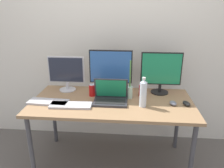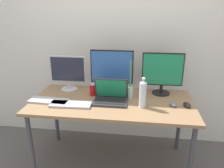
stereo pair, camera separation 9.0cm
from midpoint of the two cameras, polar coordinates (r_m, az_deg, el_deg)
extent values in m
plane|color=#5B5651|center=(2.59, 1.06, -19.51)|extent=(16.00, 16.00, 0.00)
cube|color=silver|center=(2.62, 2.73, 12.25)|extent=(7.00, 0.08, 2.60)
cylinder|color=#424247|center=(2.32, -19.28, -15.26)|extent=(0.04, 0.04, 0.71)
cylinder|color=#424247|center=(2.17, 21.09, -18.11)|extent=(0.04, 0.04, 0.71)
cylinder|color=#424247|center=(2.82, -13.48, -7.92)|extent=(0.04, 0.04, 0.71)
cylinder|color=#424247|center=(2.71, 18.07, -9.67)|extent=(0.04, 0.04, 0.71)
cube|color=#93704C|center=(2.21, 1.18, -4.78)|extent=(1.61, 0.78, 0.03)
cylinder|color=silver|center=(2.53, -10.10, -1.25)|extent=(0.18, 0.18, 0.01)
cylinder|color=silver|center=(2.52, -10.16, -0.24)|extent=(0.03, 0.03, 0.08)
cube|color=silver|center=(2.46, -10.42, 3.87)|extent=(0.40, 0.02, 0.29)
cube|color=#232838|center=(2.45, -10.51, 3.79)|extent=(0.37, 0.01, 0.27)
cylinder|color=black|center=(2.44, 1.01, -1.74)|extent=(0.20, 0.20, 0.01)
cylinder|color=black|center=(2.42, 1.02, -0.63)|extent=(0.03, 0.03, 0.09)
cube|color=black|center=(2.36, 1.05, 4.52)|extent=(0.46, 0.02, 0.36)
cube|color=#3366B2|center=(2.34, 1.02, 4.44)|extent=(0.44, 0.01, 0.34)
cylinder|color=black|center=(2.45, 13.64, -2.27)|extent=(0.19, 0.19, 0.01)
cylinder|color=black|center=(2.43, 13.73, -1.21)|extent=(0.03, 0.03, 0.09)
cube|color=black|center=(2.36, 14.16, 3.73)|extent=(0.43, 0.02, 0.35)
cube|color=#1E8C59|center=(2.35, 14.19, 3.64)|extent=(0.41, 0.01, 0.33)
cube|color=#2D2D33|center=(2.15, 0.74, -4.67)|extent=(0.33, 0.23, 0.02)
cube|color=black|center=(2.13, 0.68, -4.58)|extent=(0.29, 0.12, 0.00)
cube|color=#2D2D33|center=(2.18, 0.99, -1.06)|extent=(0.33, 0.08, 0.22)
cube|color=#1E8C59|center=(2.17, 0.97, -1.18)|extent=(0.30, 0.07, 0.19)
cube|color=#B2B2B7|center=(2.13, -9.56, -5.29)|extent=(0.40, 0.16, 0.02)
cube|color=#B2B2B7|center=(2.25, -15.07, -4.25)|extent=(0.40, 0.17, 0.02)
ellipsoid|color=black|center=(2.20, 20.11, -5.15)|extent=(0.09, 0.12, 0.04)
ellipsoid|color=slate|center=(2.17, 16.87, -5.11)|extent=(0.08, 0.10, 0.04)
cylinder|color=silver|center=(2.05, 9.28, -2.89)|extent=(0.07, 0.07, 0.24)
cone|color=silver|center=(2.01, 9.49, 0.66)|extent=(0.06, 0.06, 0.03)
cylinder|color=white|center=(2.00, 9.53, 1.34)|extent=(0.03, 0.03, 0.02)
cylinder|color=red|center=(2.31, 9.12, -1.79)|extent=(0.07, 0.07, 0.12)
cylinder|color=silver|center=(2.29, 9.20, -0.32)|extent=(0.06, 0.06, 0.00)
cylinder|color=red|center=(2.31, -3.92, -1.59)|extent=(0.07, 0.07, 0.12)
cylinder|color=silver|center=(2.29, -3.96, -0.12)|extent=(0.06, 0.06, 0.00)
cylinder|color=#B2D1B7|center=(2.24, 5.88, -2.29)|extent=(0.06, 0.06, 0.13)
cylinder|color=#519342|center=(2.18, 6.06, 2.59)|extent=(0.01, 0.01, 0.27)
camera|label=1|loc=(0.05, -88.79, 0.44)|focal=35.00mm
camera|label=2|loc=(0.05, 91.21, -0.44)|focal=35.00mm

